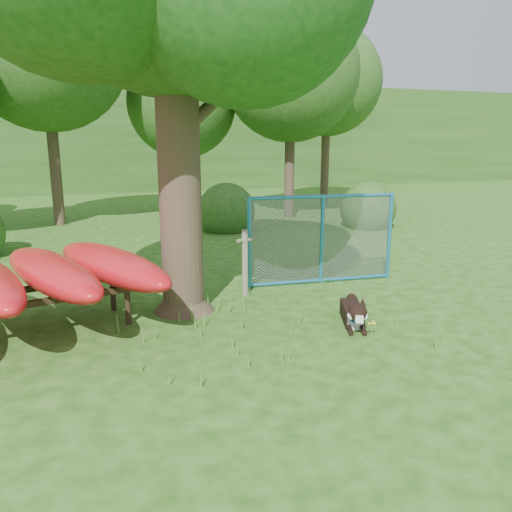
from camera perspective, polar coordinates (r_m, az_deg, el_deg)
name	(u,v)px	position (r m, az deg, el deg)	size (l,w,h in m)	color
ground	(272,346)	(6.99, 1.79, -10.24)	(80.00, 80.00, 0.00)	#1E4A0E
wooden_post	(245,261)	(9.00, -1.27, -0.59)	(0.33, 0.16, 1.22)	#69614E
kayak_rack	(19,277)	(7.85, -25.49, -2.20)	(4.40, 3.93, 1.14)	black
husky_dog	(354,313)	(7.81, 11.12, -6.45)	(0.65, 1.14, 0.54)	black
fence_section	(322,239)	(9.86, 7.54, 1.91)	(3.00, 0.35, 2.93)	teal
wildflower_clump	(372,324)	(7.40, 13.14, -7.63)	(0.11, 0.10, 0.24)	#4E832B
bg_tree_b	(45,48)	(18.21, -23.02, 21.04)	(5.20, 5.20, 8.22)	#3A2B1F
bg_tree_c	(182,104)	(19.41, -8.50, 16.85)	(4.00, 4.00, 6.12)	#3A2B1F
bg_tree_d	(291,73)	(18.65, 4.01, 20.13)	(4.80, 4.80, 7.50)	#3A2B1F
bg_tree_e	(327,81)	(22.64, 8.17, 19.15)	(4.60, 4.60, 7.55)	#3A2B1F
shrub_right	(367,227)	(16.78, 12.57, 3.22)	(1.80, 1.80, 1.80)	#234C18
shrub_mid	(227,230)	(15.84, -3.37, 2.95)	(1.80, 1.80, 1.80)	#234C18
wooded_hillside	(112,137)	(34.06, -16.10, 12.91)	(80.00, 12.00, 6.00)	#234C18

